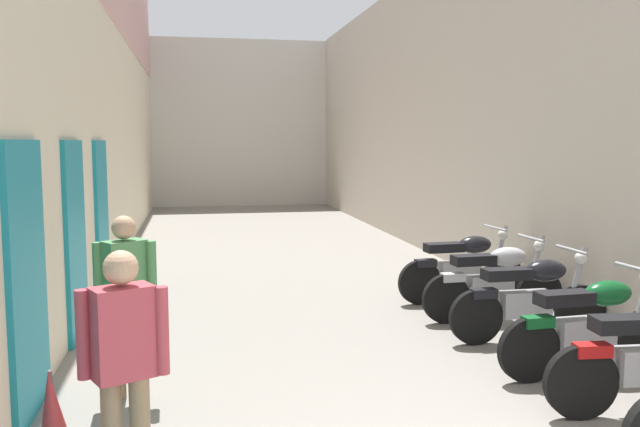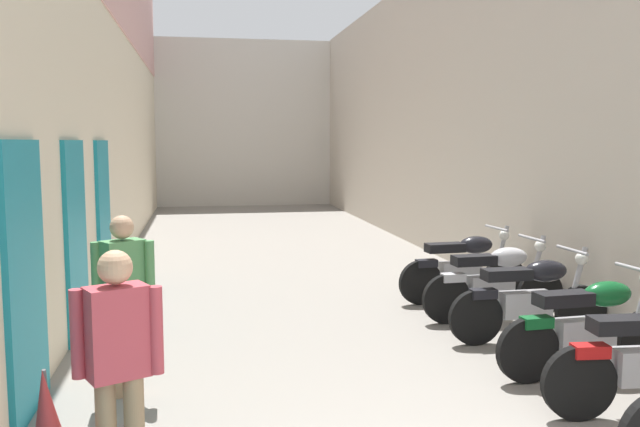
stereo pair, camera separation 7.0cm
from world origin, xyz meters
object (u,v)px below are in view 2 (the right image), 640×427
object	(u,v)px
motorcycle_fifth	(495,280)
motorcycle_third	(590,325)
pedestrian_mid_alley	(124,292)
motorcycle_fourth	(531,297)
umbrella_leaning	(47,414)
motorcycle_sixth	(464,266)
pedestrian_by_doorway	(118,361)

from	to	relation	value
motorcycle_fifth	motorcycle_third	bearing A→B (deg)	-90.00
motorcycle_third	pedestrian_mid_alley	world-z (taller)	pedestrian_mid_alley
motorcycle_fourth	motorcycle_fifth	distance (m)	0.88
umbrella_leaning	motorcycle_fifth	bearing A→B (deg)	39.83
motorcycle_fourth	motorcycle_sixth	distance (m)	1.84
pedestrian_by_doorway	umbrella_leaning	world-z (taller)	pedestrian_by_doorway
motorcycle_third	motorcycle_sixth	bearing A→B (deg)	90.00
motorcycle_fourth	pedestrian_by_doorway	size ratio (longest dim) A/B	1.18
motorcycle_third	motorcycle_fourth	xyz separation A→B (m)	(0.00, 1.12, 0.00)
pedestrian_by_doorway	umbrella_leaning	xyz separation A→B (m)	(-0.38, -0.13, -0.24)
motorcycle_fourth	pedestrian_mid_alley	size ratio (longest dim) A/B	1.18
motorcycle_fourth	pedestrian_mid_alley	world-z (taller)	pedestrian_mid_alley
pedestrian_by_doorway	motorcycle_fifth	bearing A→B (deg)	41.36
motorcycle_third	motorcycle_sixth	xyz separation A→B (m)	(-0.00, 2.96, 0.00)
motorcycle_fourth	umbrella_leaning	world-z (taller)	motorcycle_fourth
motorcycle_third	motorcycle_fourth	world-z (taller)	same
motorcycle_fifth	pedestrian_by_doorway	distance (m)	5.37
motorcycle_fourth	umbrella_leaning	xyz separation A→B (m)	(-4.39, -2.79, 0.18)
umbrella_leaning	pedestrian_mid_alley	bearing A→B (deg)	83.76
motorcycle_fourth	pedestrian_by_doorway	distance (m)	4.83
motorcycle_third	umbrella_leaning	xyz separation A→B (m)	(-4.39, -1.67, 0.18)
pedestrian_mid_alley	pedestrian_by_doorway	bearing A→B (deg)	-84.93
motorcycle_fifth	pedestrian_mid_alley	world-z (taller)	pedestrian_mid_alley
pedestrian_mid_alley	motorcycle_third	bearing A→B (deg)	-3.96
motorcycle_sixth	pedestrian_by_doorway	xyz separation A→B (m)	(-4.02, -4.50, 0.42)
motorcycle_sixth	pedestrian_by_doorway	world-z (taller)	pedestrian_by_doorway
motorcycle_third	pedestrian_mid_alley	size ratio (longest dim) A/B	1.18
pedestrian_mid_alley	umbrella_leaning	size ratio (longest dim) A/B	1.63
motorcycle_fifth	umbrella_leaning	distance (m)	5.72
motorcycle_sixth	pedestrian_mid_alley	size ratio (longest dim) A/B	1.18
motorcycle_third	motorcycle_fifth	xyz separation A→B (m)	(0.00, 2.00, 0.00)
pedestrian_by_doorway	umbrella_leaning	size ratio (longest dim) A/B	1.63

